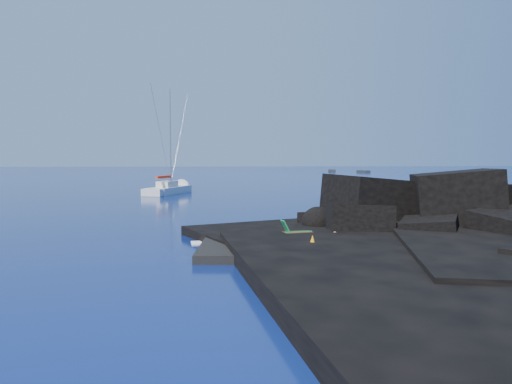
{
  "coord_description": "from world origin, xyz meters",
  "views": [
    {
      "loc": [
        0.64,
        -20.98,
        4.11
      ],
      "look_at": [
        3.46,
        9.13,
        2.0
      ],
      "focal_mm": 35.0,
      "sensor_mm": 36.0,
      "label": 1
    }
  ],
  "objects_px": {
    "marker_cone": "(313,242)",
    "distant_boat_b": "(363,173)",
    "deck_chair": "(298,228)",
    "sunbather": "(325,234)",
    "sailboat": "(169,194)",
    "distant_boat_a": "(332,172)"
  },
  "relations": [
    {
      "from": "distant_boat_a",
      "to": "deck_chair",
      "type": "bearing_deg",
      "value": -95.67
    },
    {
      "from": "sunbather",
      "to": "distant_boat_b",
      "type": "relative_size",
      "value": 0.4
    },
    {
      "from": "marker_cone",
      "to": "sailboat",
      "type": "bearing_deg",
      "value": 103.45
    },
    {
      "from": "deck_chair",
      "to": "sailboat",
      "type": "bearing_deg",
      "value": 92.58
    },
    {
      "from": "deck_chair",
      "to": "distant_boat_a",
      "type": "xyz_separation_m",
      "value": [
        30.12,
        114.29,
        -0.83
      ]
    },
    {
      "from": "sunbather",
      "to": "distant_boat_a",
      "type": "height_order",
      "value": "sunbather"
    },
    {
      "from": "sunbather",
      "to": "marker_cone",
      "type": "height_order",
      "value": "marker_cone"
    },
    {
      "from": "sunbather",
      "to": "marker_cone",
      "type": "relative_size",
      "value": 3.38
    },
    {
      "from": "marker_cone",
      "to": "distant_boat_b",
      "type": "relative_size",
      "value": 0.12
    },
    {
      "from": "sailboat",
      "to": "sunbather",
      "type": "bearing_deg",
      "value": -52.72
    },
    {
      "from": "sunbather",
      "to": "distant_boat_b",
      "type": "bearing_deg",
      "value": 76.66
    },
    {
      "from": "sunbather",
      "to": "distant_boat_b",
      "type": "distance_m",
      "value": 112.91
    },
    {
      "from": "sailboat",
      "to": "distant_boat_b",
      "type": "relative_size",
      "value": 2.48
    },
    {
      "from": "sunbather",
      "to": "sailboat",
      "type": "bearing_deg",
      "value": 111.27
    },
    {
      "from": "deck_chair",
      "to": "marker_cone",
      "type": "height_order",
      "value": "deck_chair"
    },
    {
      "from": "deck_chair",
      "to": "sunbather",
      "type": "bearing_deg",
      "value": -12.76
    },
    {
      "from": "sunbather",
      "to": "distant_boat_a",
      "type": "distance_m",
      "value": 117.9
    },
    {
      "from": "marker_cone",
      "to": "distant_boat_b",
      "type": "height_order",
      "value": "marker_cone"
    },
    {
      "from": "deck_chair",
      "to": "distant_boat_a",
      "type": "relative_size",
      "value": 0.27
    },
    {
      "from": "distant_boat_b",
      "to": "distant_boat_a",
      "type": "bearing_deg",
      "value": 120.57
    },
    {
      "from": "distant_boat_a",
      "to": "distant_boat_b",
      "type": "bearing_deg",
      "value": -37.54
    },
    {
      "from": "distant_boat_b",
      "to": "marker_cone",
      "type": "bearing_deg",
      "value": -121.31
    }
  ]
}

